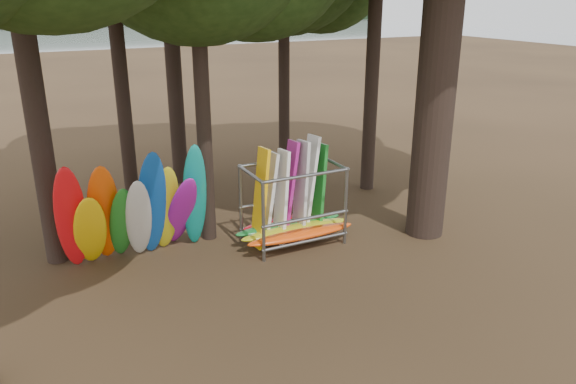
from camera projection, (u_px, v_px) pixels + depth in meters
name	position (u px, v px, depth m)	size (l,w,h in m)	color
ground	(287.00, 267.00, 14.08)	(120.00, 120.00, 0.00)	#47331E
lake	(53.00, 52.00, 64.52)	(160.00, 160.00, 0.00)	gray
far_shore	(26.00, 17.00, 105.87)	(160.00, 4.00, 4.00)	black
kayak_row	(135.00, 214.00, 13.93)	(3.85, 2.03, 3.13)	red
storage_rack	(293.00, 207.00, 15.21)	(3.23, 1.54, 2.88)	slate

